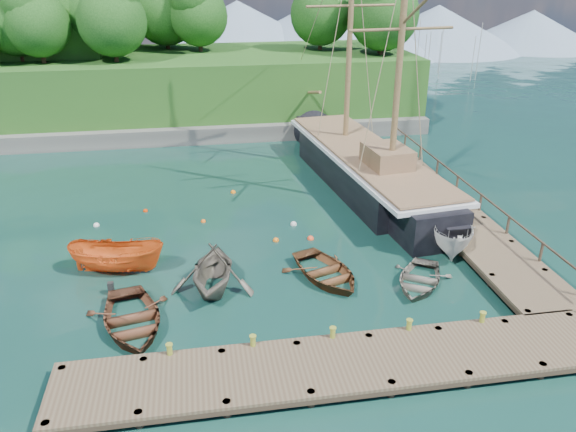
% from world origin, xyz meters
% --- Properties ---
extents(ground, '(160.00, 160.00, 0.00)m').
position_xyz_m(ground, '(0.00, 0.00, 0.00)').
color(ground, '#13332A').
rests_on(ground, ground).
extents(dock_near, '(20.00, 3.20, 1.10)m').
position_xyz_m(dock_near, '(2.00, -6.50, 0.43)').
color(dock_near, brown).
rests_on(dock_near, ground).
extents(dock_east, '(3.20, 24.00, 1.10)m').
position_xyz_m(dock_east, '(11.50, 7.00, 0.43)').
color(dock_east, brown).
rests_on(dock_east, ground).
extents(bollard_0, '(0.26, 0.26, 0.45)m').
position_xyz_m(bollard_0, '(-4.00, -5.10, 0.00)').
color(bollard_0, olive).
rests_on(bollard_0, ground).
extents(bollard_1, '(0.26, 0.26, 0.45)m').
position_xyz_m(bollard_1, '(-1.00, -5.10, 0.00)').
color(bollard_1, olive).
rests_on(bollard_1, ground).
extents(bollard_2, '(0.26, 0.26, 0.45)m').
position_xyz_m(bollard_2, '(2.00, -5.10, 0.00)').
color(bollard_2, olive).
rests_on(bollard_2, ground).
extents(bollard_3, '(0.26, 0.26, 0.45)m').
position_xyz_m(bollard_3, '(5.00, -5.10, 0.00)').
color(bollard_3, olive).
rests_on(bollard_3, ground).
extents(bollard_4, '(0.26, 0.26, 0.45)m').
position_xyz_m(bollard_4, '(8.00, -5.10, 0.00)').
color(bollard_4, olive).
rests_on(bollard_4, ground).
extents(rowboat_0, '(4.32, 5.37, 0.99)m').
position_xyz_m(rowboat_0, '(-5.60, -2.35, 0.00)').
color(rowboat_0, '#54301E').
rests_on(rowboat_0, ground).
extents(rowboat_1, '(4.40, 4.88, 2.28)m').
position_xyz_m(rowboat_1, '(-2.23, 0.04, 0.00)').
color(rowboat_1, '#615B4F').
rests_on(rowboat_1, ground).
extents(rowboat_2, '(4.43, 5.22, 0.92)m').
position_xyz_m(rowboat_2, '(2.97, 0.12, 0.00)').
color(rowboat_2, brown).
rests_on(rowboat_2, ground).
extents(rowboat_3, '(4.33, 4.68, 0.79)m').
position_xyz_m(rowboat_3, '(7.00, -1.16, 0.00)').
color(rowboat_3, '#686457').
rests_on(rowboat_3, ground).
extents(motorboat_orange, '(4.89, 2.78, 1.78)m').
position_xyz_m(motorboat_orange, '(-6.61, 2.35, 0.00)').
color(motorboat_orange, orange).
rests_on(motorboat_orange, ground).
extents(cabin_boat_white, '(3.95, 5.72, 2.07)m').
position_xyz_m(cabin_boat_white, '(10.00, 2.03, 0.00)').
color(cabin_boat_white, silver).
rests_on(cabin_boat_white, ground).
extents(schooner, '(6.69, 25.82, 18.63)m').
position_xyz_m(schooner, '(8.14, 11.19, 1.03)').
color(schooner, black).
rests_on(schooner, ground).
extents(mooring_buoy_0, '(0.33, 0.33, 0.33)m').
position_xyz_m(mooring_buoy_0, '(-6.46, 3.54, 0.00)').
color(mooring_buoy_0, silver).
rests_on(mooring_buoy_0, ground).
extents(mooring_buoy_1, '(0.29, 0.29, 0.29)m').
position_xyz_m(mooring_buoy_1, '(-2.47, 7.33, 0.00)').
color(mooring_buoy_1, orange).
rests_on(mooring_buoy_1, ground).
extents(mooring_buoy_2, '(0.33, 0.33, 0.33)m').
position_xyz_m(mooring_buoy_2, '(1.24, 4.31, 0.00)').
color(mooring_buoy_2, orange).
rests_on(mooring_buoy_2, ground).
extents(mooring_buoy_3, '(0.36, 0.36, 0.36)m').
position_xyz_m(mooring_buoy_3, '(2.50, 6.11, 0.00)').
color(mooring_buoy_3, silver).
rests_on(mooring_buoy_3, ground).
extents(mooring_buoy_4, '(0.27, 0.27, 0.27)m').
position_xyz_m(mooring_buoy_4, '(-5.80, 9.37, 0.00)').
color(mooring_buoy_4, '#DF3000').
rests_on(mooring_buoy_4, ground).
extents(mooring_buoy_5, '(0.33, 0.33, 0.33)m').
position_xyz_m(mooring_buoy_5, '(-0.46, 11.43, 0.00)').
color(mooring_buoy_5, orange).
rests_on(mooring_buoy_5, ground).
extents(mooring_buoy_6, '(0.35, 0.35, 0.35)m').
position_xyz_m(mooring_buoy_6, '(-8.38, 7.79, 0.00)').
color(mooring_buoy_6, silver).
rests_on(mooring_buoy_6, ground).
extents(mooring_buoy_7, '(0.36, 0.36, 0.36)m').
position_xyz_m(mooring_buoy_7, '(3.08, 4.19, 0.00)').
color(mooring_buoy_7, '#F74A21').
rests_on(mooring_buoy_7, ground).
extents(headland, '(51.00, 19.31, 12.90)m').
position_xyz_m(headland, '(-12.88, 31.36, 5.54)').
color(headland, '#474744').
rests_on(headland, ground).
extents(distant_ridge, '(117.00, 40.00, 10.00)m').
position_xyz_m(distant_ridge, '(4.30, 70.00, 4.35)').
color(distant_ridge, '#728CA5').
rests_on(distant_ridge, ground).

